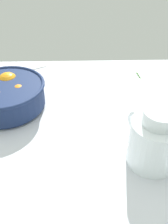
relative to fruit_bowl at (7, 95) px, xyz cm
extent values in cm
cube|color=silver|center=(26.33, -16.62, -6.85)|extent=(134.96, 108.08, 3.00)
cylinder|color=navy|center=(0.11, -0.10, -4.75)|extent=(25.39, 25.39, 1.20)
cylinder|color=navy|center=(0.11, -0.10, -0.16)|extent=(27.60, 27.60, 7.99)
torus|color=navy|center=(0.11, -0.10, 3.84)|extent=(28.80, 28.80, 1.20)
sphere|color=orange|center=(5.21, -0.31, 0.52)|extent=(7.13, 7.13, 7.13)
sphere|color=orange|center=(-0.02, 6.40, 1.15)|extent=(8.25, 8.25, 8.25)
sphere|color=orange|center=(-0.67, -4.07, 0.22)|extent=(7.38, 7.38, 7.38)
cylinder|color=white|center=(47.02, -27.37, 1.62)|extent=(14.25, 14.25, 13.94)
cylinder|color=white|center=(47.02, -27.37, 10.58)|extent=(8.92, 8.92, 3.97)
torus|color=white|center=(43.26, -20.40, 3.01)|extent=(4.54, 7.02, 7.34)
cylinder|color=yellow|center=(47.02, -27.37, -1.97)|extent=(13.11, 13.11, 6.77)
ellipsoid|color=silver|center=(-2.88, 24.51, -4.85)|extent=(3.87, 3.47, 1.00)
cylinder|color=silver|center=(4.81, 28.53, -5.00)|extent=(12.87, 7.18, 0.70)
cylinder|color=#568E40|center=(53.15, 22.14, -5.20)|extent=(1.13, 6.04, 0.30)
sphere|color=#568E40|center=(53.36, 20.64, -5.05)|extent=(0.91, 0.91, 0.91)
sphere|color=#568E40|center=(53.15, 22.14, -5.05)|extent=(0.91, 0.91, 0.91)
sphere|color=#568E40|center=(52.94, 23.64, -5.05)|extent=(0.96, 0.96, 0.96)
camera|label=1|loc=(25.85, -78.00, 51.67)|focal=41.37mm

